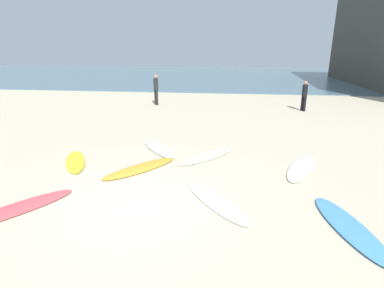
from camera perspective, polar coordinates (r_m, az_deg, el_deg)
The scene contains 12 objects.
ground_plane at distance 6.35m, azimuth -10.90°, elevation -11.80°, with size 120.00×120.00×0.00m, color beige.
ocean_water at distance 43.39m, azimuth 5.68°, elevation 13.20°, with size 120.00×40.00×0.08m, color slate.
surfboard_0 at distance 9.01m, azimuth 3.09°, elevation -2.34°, with size 0.58×2.30×0.07m, color #F5E8CA.
surfboard_1 at distance 8.19m, azimuth -9.95°, elevation -4.60°, with size 0.58×2.31×0.08m, color #F7A22F.
surfboard_2 at distance 7.06m, azimuth -30.85°, elevation -10.71°, with size 0.59×2.28×0.06m, color #D54F54.
surfboard_3 at distance 6.36m, azimuth 4.72°, elevation -11.19°, with size 0.50×2.13×0.06m, color white.
surfboard_4 at distance 8.65m, azimuth 20.49°, elevation -4.27°, with size 0.59×2.30×0.08m, color white.
surfboard_5 at distance 9.74m, azimuth -6.50°, elevation -0.88°, with size 0.54×2.20×0.08m, color silver.
surfboard_6 at distance 9.21m, azimuth -21.71°, elevation -3.14°, with size 0.52×1.98×0.07m, color yellow.
surfboard_7 at distance 6.21m, azimuth 28.22°, elevation -14.02°, with size 0.57×2.23×0.08m, color #4C95E4.
beachgoer_near at distance 17.26m, azimuth 21.03°, elevation 8.96°, with size 0.38×0.38×1.62m.
beachgoer_mid at distance 18.23m, azimuth -7.02°, elevation 10.75°, with size 0.40×0.40×1.82m.
Camera 1 is at (1.93, -5.23, 3.05)m, focal length 27.43 mm.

